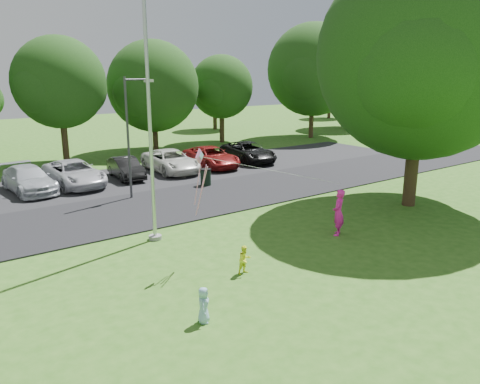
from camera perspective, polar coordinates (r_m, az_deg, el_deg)
ground at (r=16.68m, az=8.60°, el=-8.06°), size 120.00×120.00×0.00m
park_road at (r=23.53m, az=-6.96°, el=-1.19°), size 60.00×6.00×0.06m
parking_strip at (r=29.22m, az=-13.25°, el=1.61°), size 42.00×7.00×0.06m
flagpole at (r=17.64m, az=-10.90°, el=7.12°), size 0.50×0.50×10.00m
street_lamp at (r=24.15m, az=-13.08°, el=7.76°), size 1.71×0.49×6.11m
trash_can at (r=26.63m, az=-4.20°, el=1.78°), size 0.63×0.63×1.00m
big_tree at (r=23.41m, az=21.32°, el=14.67°), size 9.99×9.49×11.81m
tree_row at (r=37.25m, az=-16.93°, el=12.91°), size 64.35×11.94×10.88m
horizon_trees at (r=47.21m, az=-17.96°, el=11.33°), size 77.46×7.20×7.02m
parked_cars at (r=29.24m, az=-12.89°, el=3.10°), size 20.66×5.39×1.43m
woman at (r=18.94m, az=11.91°, el=-2.46°), size 0.81×0.77×1.86m
child_yellow at (r=15.20m, az=0.58°, el=-8.26°), size 0.47×0.37×0.95m
child_blue at (r=12.48m, az=-4.46°, el=-13.58°), size 0.54×0.57×0.97m
kite at (r=15.26m, az=-4.26°, el=2.59°), size 6.15×0.96×2.27m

